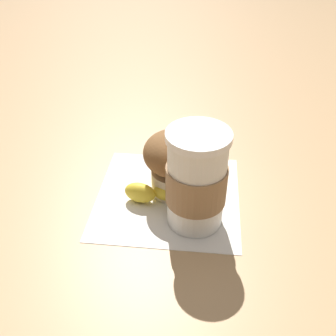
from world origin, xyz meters
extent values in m
plane|color=tan|center=(0.00, 0.00, 0.00)|extent=(3.00, 3.00, 0.00)
cube|color=white|center=(0.00, 0.00, 0.00)|extent=(0.23, 0.23, 0.00)
cylinder|color=white|center=(-0.05, 0.05, 0.07)|extent=(0.08, 0.08, 0.14)
cylinder|color=white|center=(-0.05, 0.05, 0.15)|extent=(0.09, 0.09, 0.01)
cylinder|color=#997551|center=(-0.05, 0.05, 0.07)|extent=(0.09, 0.09, 0.06)
cylinder|color=beige|center=(-0.01, -0.01, 0.02)|extent=(0.07, 0.07, 0.04)
ellipsoid|color=brown|center=(-0.01, -0.01, 0.08)|extent=(0.09, 0.09, 0.07)
ellipsoid|color=yellow|center=(0.04, 0.02, 0.02)|extent=(0.05, 0.03, 0.03)
ellipsoid|color=yellow|center=(-0.01, 0.01, 0.02)|extent=(0.06, 0.05, 0.03)
ellipsoid|color=yellow|center=(-0.05, -0.02, 0.02)|extent=(0.07, 0.06, 0.03)
ellipsoid|color=brown|center=(-0.07, -0.07, 0.02)|extent=(0.05, 0.06, 0.03)
camera|label=1|loc=(-0.06, 0.48, 0.41)|focal=42.00mm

